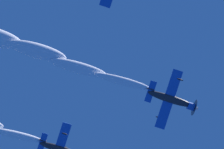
{
  "coord_description": "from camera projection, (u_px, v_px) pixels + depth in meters",
  "views": [
    {
      "loc": [
        -28.22,
        0.01,
        1.79
      ],
      "look_at": [
        -1.54,
        9.9,
        64.31
      ],
      "focal_mm": 73.23,
      "sensor_mm": 36.0,
      "label": 1
    }
  ],
  "objects": [
    {
      "name": "airplane_lead",
      "position": [
        172.0,
        100.0,
        68.49
      ],
      "size": [
        7.66,
        7.68,
        3.66
      ],
      "color": "#232328"
    }
  ]
}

